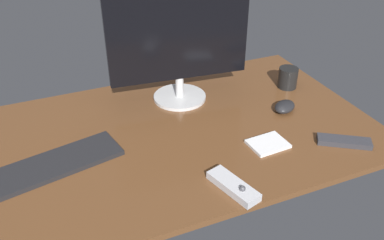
{
  "coord_description": "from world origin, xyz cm",
  "views": [
    {
      "loc": [
        -39.98,
        -111.36,
        81.88
      ],
      "look_at": [
        5.57,
        -4.2,
        8.0
      ],
      "focal_mm": 38.86,
      "sensor_mm": 36.0,
      "label": 1
    }
  ],
  "objects_px": {
    "computer_mouse": "(285,107)",
    "media_remote": "(233,186)",
    "tv_remote": "(344,141)",
    "coffee_mug": "(288,78)",
    "keyboard": "(54,164)",
    "monitor": "(179,42)",
    "notepad": "(268,144)"
  },
  "relations": [
    {
      "from": "computer_mouse",
      "to": "media_remote",
      "type": "height_order",
      "value": "computer_mouse"
    },
    {
      "from": "computer_mouse",
      "to": "tv_remote",
      "type": "distance_m",
      "value": 0.26
    },
    {
      "from": "media_remote",
      "to": "coffee_mug",
      "type": "xyz_separation_m",
      "value": [
        0.49,
        0.47,
        0.03
      ]
    },
    {
      "from": "media_remote",
      "to": "coffee_mug",
      "type": "height_order",
      "value": "coffee_mug"
    },
    {
      "from": "media_remote",
      "to": "tv_remote",
      "type": "xyz_separation_m",
      "value": [
        0.44,
        0.06,
        -0.0
      ]
    },
    {
      "from": "computer_mouse",
      "to": "coffee_mug",
      "type": "height_order",
      "value": "coffee_mug"
    },
    {
      "from": "computer_mouse",
      "to": "coffee_mug",
      "type": "relative_size",
      "value": 1.14
    },
    {
      "from": "keyboard",
      "to": "coffee_mug",
      "type": "bearing_deg",
      "value": -2.18
    },
    {
      "from": "monitor",
      "to": "coffee_mug",
      "type": "height_order",
      "value": "monitor"
    },
    {
      "from": "monitor",
      "to": "keyboard",
      "type": "bearing_deg",
      "value": -148.51
    },
    {
      "from": "computer_mouse",
      "to": "tv_remote",
      "type": "bearing_deg",
      "value": -105.08
    },
    {
      "from": "keyboard",
      "to": "media_remote",
      "type": "xyz_separation_m",
      "value": [
        0.45,
        -0.31,
        0.0
      ]
    },
    {
      "from": "tv_remote",
      "to": "monitor",
      "type": "bearing_deg",
      "value": 161.17
    },
    {
      "from": "computer_mouse",
      "to": "tv_remote",
      "type": "relative_size",
      "value": 0.56
    },
    {
      "from": "tv_remote",
      "to": "notepad",
      "type": "relative_size",
      "value": 1.41
    },
    {
      "from": "computer_mouse",
      "to": "coffee_mug",
      "type": "distance_m",
      "value": 0.2
    },
    {
      "from": "tv_remote",
      "to": "notepad",
      "type": "xyz_separation_m",
      "value": [
        -0.23,
        0.09,
        -0.0
      ]
    },
    {
      "from": "media_remote",
      "to": "notepad",
      "type": "xyz_separation_m",
      "value": [
        0.21,
        0.15,
        -0.01
      ]
    },
    {
      "from": "keyboard",
      "to": "media_remote",
      "type": "height_order",
      "value": "media_remote"
    },
    {
      "from": "computer_mouse",
      "to": "notepad",
      "type": "relative_size",
      "value": 0.79
    },
    {
      "from": "media_remote",
      "to": "monitor",
      "type": "bearing_deg",
      "value": 158.24
    },
    {
      "from": "monitor",
      "to": "computer_mouse",
      "type": "distance_m",
      "value": 0.46
    },
    {
      "from": "monitor",
      "to": "media_remote",
      "type": "distance_m",
      "value": 0.59
    },
    {
      "from": "keyboard",
      "to": "coffee_mug",
      "type": "distance_m",
      "value": 0.96
    },
    {
      "from": "tv_remote",
      "to": "computer_mouse",
      "type": "bearing_deg",
      "value": 137.16
    },
    {
      "from": "monitor",
      "to": "notepad",
      "type": "xyz_separation_m",
      "value": [
        0.15,
        -0.4,
        -0.23
      ]
    },
    {
      "from": "keyboard",
      "to": "media_remote",
      "type": "relative_size",
      "value": 2.29
    },
    {
      "from": "monitor",
      "to": "notepad",
      "type": "bearing_deg",
      "value": -63.71
    },
    {
      "from": "monitor",
      "to": "tv_remote",
      "type": "bearing_deg",
      "value": -46.27
    },
    {
      "from": "coffee_mug",
      "to": "notepad",
      "type": "height_order",
      "value": "coffee_mug"
    },
    {
      "from": "tv_remote",
      "to": "coffee_mug",
      "type": "relative_size",
      "value": 2.05
    },
    {
      "from": "tv_remote",
      "to": "notepad",
      "type": "distance_m",
      "value": 0.25
    }
  ]
}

